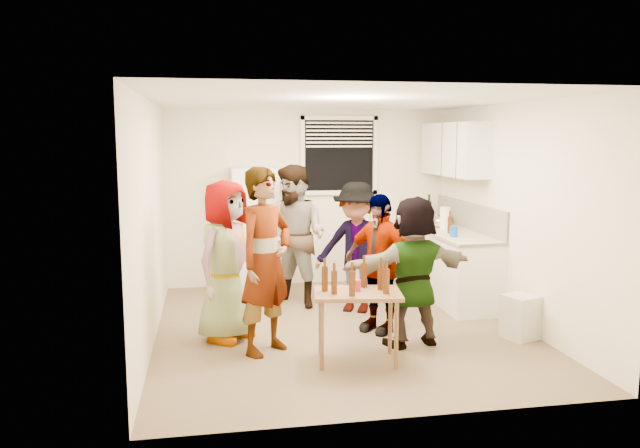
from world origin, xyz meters
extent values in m
cube|color=white|center=(-0.75, 1.88, 0.85)|extent=(0.70, 0.70, 1.70)
cube|color=white|center=(1.70, 1.15, 0.43)|extent=(0.60, 2.20, 0.86)
cube|color=beige|center=(1.70, 1.15, 0.88)|extent=(0.64, 2.22, 0.04)
cube|color=#BBB4AB|center=(1.99, 1.15, 1.08)|extent=(0.03, 2.20, 0.36)
cube|color=white|center=(1.83, 1.35, 1.95)|extent=(0.34, 1.60, 0.70)
cylinder|color=white|center=(1.68, 1.23, 0.90)|extent=(0.13, 0.13, 0.29)
cylinder|color=black|center=(1.75, 2.03, 0.90)|extent=(0.07, 0.07, 0.29)
cylinder|color=#47230C|center=(1.60, 0.86, 0.90)|extent=(0.06, 0.06, 0.21)
cylinder|color=blue|center=(1.54, 0.58, 0.90)|extent=(0.10, 0.10, 0.13)
cube|color=gold|center=(1.92, 1.68, 0.97)|extent=(0.02, 0.16, 0.14)
cube|color=beige|center=(1.81, -0.65, 0.25)|extent=(0.40, 0.40, 0.46)
cylinder|color=#47230C|center=(-0.29, -1.06, 0.68)|extent=(0.06, 0.06, 0.21)
cylinder|color=#C7263E|center=(-0.06, -0.99, 0.68)|extent=(0.08, 0.08, 0.11)
imported|color=gray|center=(-1.24, -0.12, 0.00)|extent=(1.81, 1.71, 0.53)
imported|color=#141933|center=(-0.88, -0.59, 0.00)|extent=(1.73, 1.80, 0.44)
imported|color=#513325|center=(-0.35, 1.03, 0.00)|extent=(1.85, 1.89, 0.67)
imported|color=#404045|center=(0.34, 0.67, 0.00)|extent=(1.66, 1.88, 0.59)
imported|color=black|center=(0.39, -0.14, 0.00)|extent=(1.74, 1.64, 0.37)
imported|color=#BC6A4B|center=(0.62, -0.64, 0.00)|extent=(1.67, 1.76, 0.45)
camera|label=1|loc=(-1.42, -6.55, 2.12)|focal=35.00mm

